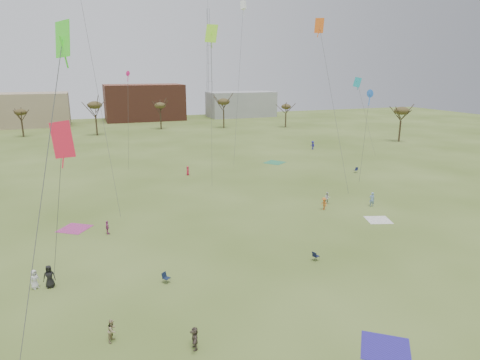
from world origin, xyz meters
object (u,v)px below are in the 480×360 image
object	(u,v)px
flyer_near_left	(35,279)
camp_chair_right	(356,171)
camp_chair_left	(166,280)
camp_chair_center	(316,258)
radio_tower	(209,63)

from	to	relation	value
flyer_near_left	camp_chair_right	distance (m)	52.47
camp_chair_left	camp_chair_right	bearing A→B (deg)	-4.32
camp_chair_center	radio_tower	bearing A→B (deg)	-30.81
camp_chair_center	camp_chair_right	xyz separation A→B (m)	(23.57, 26.87, 0.00)
flyer_near_left	camp_chair_left	distance (m)	10.25
camp_chair_center	radio_tower	world-z (taller)	radio_tower
camp_chair_center	camp_chair_right	distance (m)	35.75
flyer_near_left	camp_chair_left	world-z (taller)	flyer_near_left
camp_chair_left	camp_chair_right	xyz separation A→B (m)	(37.05, 26.20, 0.00)
camp_chair_right	radio_tower	world-z (taller)	radio_tower
camp_chair_center	radio_tower	distance (m)	126.89
camp_chair_center	camp_chair_right	bearing A→B (deg)	-59.97
camp_chair_left	camp_chair_center	size ratio (longest dim) A/B	1.00
flyer_near_left	radio_tower	xyz separation A→B (m)	(49.64, 119.29, 18.41)
camp_chair_right	flyer_near_left	bearing A→B (deg)	-83.11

